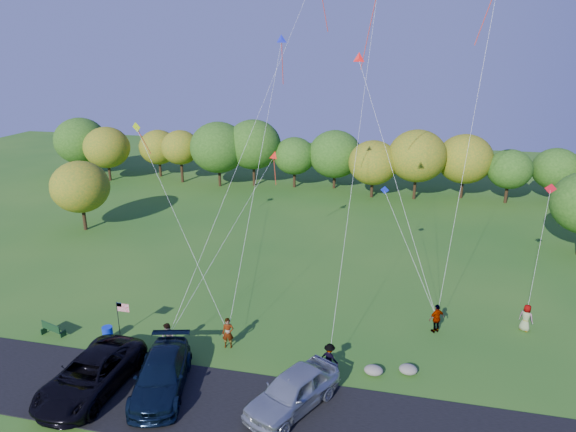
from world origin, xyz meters
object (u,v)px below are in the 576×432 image
minivan_navy (161,375)px  flyer_e (526,318)px  minivan_silver (293,391)px  flyer_c (329,358)px  flyer_b (168,338)px  flyer_a (228,333)px  flyer_d (437,318)px  minivan_dark (91,375)px  trash_barrel (108,334)px  park_bench (52,329)px

minivan_navy → flyer_e: 22.80m
minivan_silver → flyer_c: 3.78m
flyer_b → flyer_c: (9.65, 0.34, -0.10)m
minivan_navy → flyer_b: flyer_b is taller
flyer_c → flyer_a: bearing=13.9°
flyer_a → flyer_d: flyer_a is taller
minivan_dark → flyer_e: size_ratio=3.78×
flyer_b → minivan_navy: bearing=-45.5°
minivan_dark → flyer_a: minivan_dark is taller
minivan_silver → flyer_e: minivan_silver is taller
minivan_silver → flyer_a: bearing=166.1°
flyer_a → trash_barrel: (-7.54, -1.00, -0.49)m
minivan_navy → flyer_a: flyer_a is taller
flyer_d → trash_barrel: bearing=-20.1°
flyer_c → flyer_d: flyer_d is taller
flyer_a → flyer_b: (-3.30, -1.33, -0.02)m
minivan_silver → flyer_a: size_ratio=2.96×
minivan_silver → trash_barrel: minivan_silver is taller
flyer_c → flyer_e: (11.64, 7.13, 0.05)m
flyer_a → flyer_e: bearing=7.0°
trash_barrel → flyer_e: bearing=15.6°
minivan_dark → minivan_navy: 3.72m
flyer_a → flyer_d: (12.39, 4.66, -0.00)m
minivan_silver → flyer_b: size_ratio=3.01×
flyer_a → flyer_d: 13.24m
park_bench → flyer_e: bearing=31.2°
flyer_b → flyer_c: flyer_b is taller
flyer_e → park_bench: (-29.28, -7.45, -0.41)m
minivan_navy → park_bench: size_ratio=3.83×
minivan_silver → flyer_b: bearing=-172.9°
flyer_c → flyer_d: size_ratio=0.88×
minivan_navy → flyer_d: bearing=18.6°
minivan_dark → flyer_b: minivan_dark is taller
flyer_a → flyer_e: (17.99, 6.14, -0.06)m
flyer_c → flyer_e: flyer_e is taller
flyer_e → flyer_a: bearing=51.7°
minivan_navy → trash_barrel: (-5.49, 3.71, -0.49)m
minivan_navy → flyer_d: size_ratio=3.24×
minivan_silver → flyer_b: (-8.32, 3.20, -0.09)m
flyer_d → park_bench: 24.43m
minivan_dark → flyer_d: bearing=32.1°
minivan_dark → flyer_b: 4.89m
flyer_d → park_bench: (-23.68, -5.97, -0.47)m
flyer_c → park_bench: (-17.64, -0.31, -0.36)m
flyer_e → park_bench: 30.22m
minivan_silver → minivan_dark: bearing=-146.1°
flyer_b → park_bench: (-7.99, 0.02, -0.46)m
flyer_d → minivan_dark: bearing=-6.4°
flyer_a → flyer_c: size_ratio=1.14×
minivan_dark → flyer_a: size_ratio=3.54×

